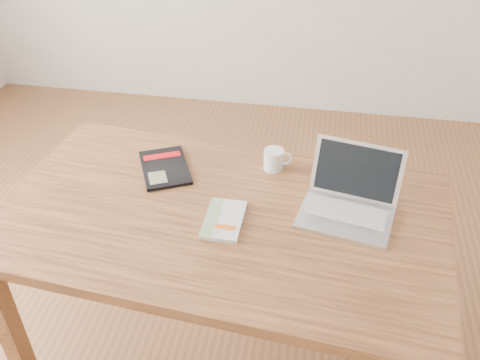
% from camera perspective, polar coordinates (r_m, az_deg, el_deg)
% --- Properties ---
extents(room, '(4.04, 4.04, 2.70)m').
position_cam_1_polar(room, '(1.62, -9.93, 16.76)').
color(room, brown).
rests_on(room, ground).
extents(desk, '(1.55, 0.98, 0.75)m').
position_cam_1_polar(desk, '(1.83, -1.87, -5.71)').
color(desk, brown).
rests_on(desk, ground).
extents(white_guidebook, '(0.12, 0.20, 0.02)m').
position_cam_1_polar(white_guidebook, '(1.74, -1.75, -4.28)').
color(white_guidebook, beige).
rests_on(white_guidebook, desk).
extents(black_guidebook, '(0.25, 0.29, 0.01)m').
position_cam_1_polar(black_guidebook, '(1.99, -8.01, 1.33)').
color(black_guidebook, black).
rests_on(black_guidebook, desk).
extents(laptop, '(0.34, 0.32, 0.20)m').
position_cam_1_polar(laptop, '(1.79, 11.59, -2.14)').
color(laptop, silver).
rests_on(laptop, desk).
extents(coffee_mug, '(0.11, 0.07, 0.08)m').
position_cam_1_polar(coffee_mug, '(1.96, 3.69, 2.24)').
color(coffee_mug, white).
rests_on(coffee_mug, desk).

